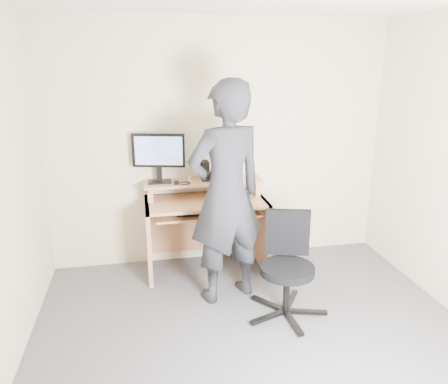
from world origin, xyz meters
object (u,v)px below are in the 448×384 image
object	(u,v)px
desk	(205,217)
person	(226,194)
monitor	(159,154)
office_chair	(287,261)

from	to	relation	value
desk	person	xyz separation A→B (m)	(0.09, -0.64, 0.43)
desk	person	world-z (taller)	person
person	monitor	bearing A→B (deg)	-72.76
desk	monitor	bearing A→B (deg)	168.63
office_chair	desk	bearing A→B (deg)	134.65
desk	monitor	size ratio (longest dim) A/B	2.34
desk	monitor	distance (m)	0.80
monitor	office_chair	distance (m)	1.63
desk	office_chair	distance (m)	1.13
desk	office_chair	world-z (taller)	desk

